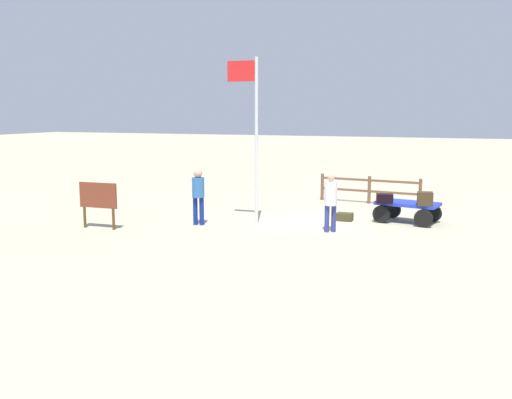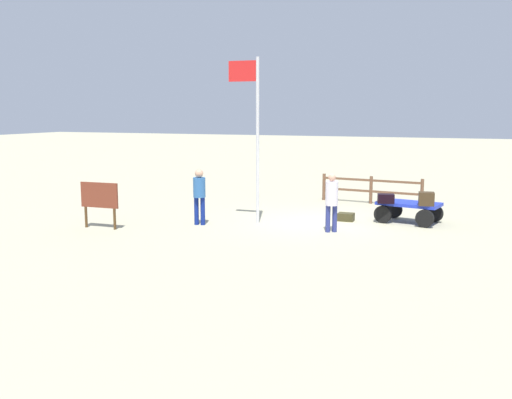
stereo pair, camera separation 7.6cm
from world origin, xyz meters
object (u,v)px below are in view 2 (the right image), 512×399
object	(u,v)px
suitcase_tan	(426,199)
suitcase_olive	(386,199)
worker_trailing	(199,192)
signboard	(99,198)
suitcase_dark	(346,217)
luggage_cart	(408,208)
worker_lead	(332,198)
flagpole	(254,125)

from	to	relation	value
suitcase_tan	suitcase_olive	distance (m)	1.20
worker_trailing	signboard	distance (m)	2.95
suitcase_dark	worker_trailing	xyz separation A→B (m)	(4.04, 2.22, 0.90)
luggage_cart	worker_lead	xyz separation A→B (m)	(1.90, 2.25, 0.53)
suitcase_olive	suitcase_dark	bearing A→B (deg)	-0.36
signboard	worker_lead	bearing A→B (deg)	-163.30
flagpole	signboard	distance (m)	5.09
worker_lead	signboard	distance (m)	6.80
luggage_cart	worker_trailing	xyz separation A→B (m)	(5.90, 2.66, 0.57)
suitcase_dark	flagpole	size ratio (longest dim) A/B	0.10
suitcase_tan	signboard	bearing A→B (deg)	22.57
luggage_cart	signboard	distance (m)	9.41
signboard	luggage_cart	bearing A→B (deg)	-153.46
luggage_cart	suitcase_tan	xyz separation A→B (m)	(-0.57, 0.47, 0.39)
suitcase_olive	suitcase_tan	bearing A→B (deg)	178.60
flagpole	signboard	size ratio (longest dim) A/B	3.68
suitcase_dark	signboard	bearing A→B (deg)	29.90
suitcase_dark	signboard	world-z (taller)	signboard
luggage_cart	suitcase_tan	size ratio (longest dim) A/B	4.12
suitcase_tan	luggage_cart	bearing A→B (deg)	-39.76
flagpole	worker_trailing	bearing A→B (deg)	30.22
suitcase_tan	suitcase_olive	world-z (taller)	suitcase_tan
worker_trailing	flagpole	world-z (taller)	flagpole
worker_lead	signboard	world-z (taller)	worker_lead
suitcase_olive	signboard	size ratio (longest dim) A/B	0.41
suitcase_tan	worker_trailing	xyz separation A→B (m)	(6.47, 2.19, 0.18)
suitcase_olive	suitcase_dark	xyz separation A→B (m)	(1.23, -0.01, -0.66)
luggage_cart	suitcase_tan	distance (m)	0.83
suitcase_tan	worker_trailing	world-z (taller)	worker_trailing
worker_lead	suitcase_tan	bearing A→B (deg)	-144.21
suitcase_olive	worker_trailing	xyz separation A→B (m)	(5.27, 2.21, 0.24)
worker_trailing	signboard	xyz separation A→B (m)	(2.51, 1.54, -0.12)
luggage_cart	worker_lead	bearing A→B (deg)	49.80
worker_lead	worker_trailing	world-z (taller)	worker_trailing
luggage_cart	flagpole	xyz separation A→B (m)	(4.45, 1.81, 2.58)
suitcase_olive	worker_lead	size ratio (longest dim) A/B	0.33
luggage_cart	worker_trailing	bearing A→B (deg)	24.22
worker_lead	luggage_cart	bearing A→B (deg)	-130.20
worker_lead	worker_trailing	size ratio (longest dim) A/B	0.98
worker_trailing	suitcase_olive	bearing A→B (deg)	-157.21
luggage_cart	flagpole	size ratio (longest dim) A/B	0.41
suitcase_dark	suitcase_olive	bearing A→B (deg)	179.64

